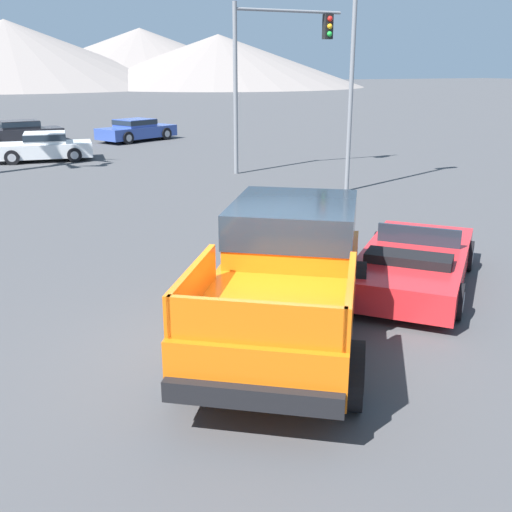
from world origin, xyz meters
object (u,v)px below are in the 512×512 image
at_px(red_convertible_car, 413,264).
at_px(parked_car_blue, 136,130).
at_px(orange_pickup_truck, 288,266).
at_px(street_lamp_post, 354,29).
at_px(parked_car_dark, 18,131).
at_px(traffic_light_main, 276,56).
at_px(parked_car_white, 44,146).

distance_m(red_convertible_car, parked_car_blue, 24.68).
xyz_separation_m(orange_pickup_truck, street_lamp_post, (6.81, 9.06, 3.90)).
xyz_separation_m(parked_car_dark, parked_car_blue, (5.96, -1.80, 0.01)).
distance_m(parked_car_dark, parked_car_blue, 6.22).
distance_m(orange_pickup_truck, street_lamp_post, 11.98).
distance_m(parked_car_blue, traffic_light_main, 12.82).
height_order(parked_car_dark, traffic_light_main, traffic_light_main).
relative_size(parked_car_white, street_lamp_post, 0.50).
distance_m(parked_car_white, parked_car_blue, 7.65).
bearing_deg(traffic_light_main, parked_car_blue, 102.25).
xyz_separation_m(parked_car_dark, parked_car_white, (0.62, -7.28, 0.01)).
distance_m(parked_car_white, street_lamp_post, 14.54).
height_order(parked_car_blue, street_lamp_post, street_lamp_post).
height_order(parked_car_dark, street_lamp_post, street_lamp_post).
bearing_deg(parked_car_dark, traffic_light_main, -154.93).
xyz_separation_m(parked_car_blue, street_lamp_post, (3.02, -16.54, 4.39)).
bearing_deg(orange_pickup_truck, street_lamp_post, 87.59).
height_order(red_convertible_car, parked_car_blue, parked_car_blue).
xyz_separation_m(red_convertible_car, parked_car_blue, (0.71, 24.67, 0.19)).
bearing_deg(red_convertible_car, street_lamp_post, 111.75).
height_order(parked_car_dark, parked_car_blue, parked_car_blue).
xyz_separation_m(red_convertible_car, parked_car_white, (-4.62, 19.19, 0.19)).
xyz_separation_m(parked_car_white, parked_car_blue, (5.33, 5.48, -0.00)).
xyz_separation_m(orange_pickup_truck, parked_car_white, (-1.54, 20.11, -0.49)).
bearing_deg(parked_car_white, parked_car_dark, 11.68).
xyz_separation_m(parked_car_dark, traffic_light_main, (8.56, -13.80, 3.69)).
distance_m(traffic_light_main, street_lamp_post, 4.62).
bearing_deg(orange_pickup_truck, parked_car_white, 128.92).
bearing_deg(parked_car_white, red_convertible_car, -159.68).
bearing_deg(street_lamp_post, red_convertible_car, -114.66).
distance_m(parked_car_blue, street_lamp_post, 17.38).
relative_size(orange_pickup_truck, parked_car_blue, 1.15).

